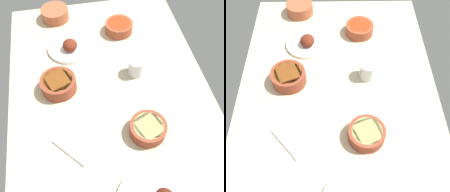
{
  "view_description": "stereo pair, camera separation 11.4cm",
  "coord_description": "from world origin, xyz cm",
  "views": [
    {
      "loc": [
        64.01,
        -12.4,
        100.17
      ],
      "look_at": [
        0.0,
        0.0,
        6.0
      ],
      "focal_mm": 42.02,
      "sensor_mm": 36.0,
      "label": 1
    },
    {
      "loc": [
        65.19,
        -1.02,
        100.17
      ],
      "look_at": [
        0.0,
        0.0,
        6.0
      ],
      "focal_mm": 42.02,
      "sensor_mm": 36.0,
      "label": 2
    }
  ],
  "objects": [
    {
      "name": "fork_loose",
      "position": [
        22.02,
        -21.46,
        4.4
      ],
      "size": [
        13.3,
        11.93,
        0.8
      ],
      "primitive_type": "cube",
      "rotation": [
        0.0,
        0.0,
        3.87
      ],
      "color": "silver",
      "rests_on": "dining_table"
    },
    {
      "name": "bowl_potatoes",
      "position": [
        18.92,
        10.95,
        7.04
      ],
      "size": [
        14.72,
        14.72,
        5.59
      ],
      "color": "brown",
      "rests_on": "dining_table"
    },
    {
      "name": "water_tumbler",
      "position": [
        -12.47,
        13.82,
        8.15
      ],
      "size": [
        7.49,
        7.49,
        8.3
      ],
      "primitive_type": "cylinder",
      "color": "silver",
      "rests_on": "dining_table"
    },
    {
      "name": "bowl_cream",
      "position": [
        -59.42,
        -20.6,
        7.46
      ],
      "size": [
        14.76,
        14.76,
        6.4
      ],
      "color": "#A35133",
      "rests_on": "dining_table"
    },
    {
      "name": "dining_table",
      "position": [
        0.0,
        0.0,
        2.0
      ],
      "size": [
        140.0,
        90.0,
        4.0
      ],
      "primitive_type": "cube",
      "color": "#C6B28E",
      "rests_on": "ground"
    },
    {
      "name": "plate_center_main",
      "position": [
        -34.07,
        -15.08,
        5.71
      ],
      "size": [
        22.27,
        22.27,
        6.83
      ],
      "color": "white",
      "rests_on": "dining_table"
    },
    {
      "name": "bowl_sauce",
      "position": [
        -42.42,
        11.99,
        6.99
      ],
      "size": [
        14.4,
        14.4,
        5.5
      ],
      "color": "brown",
      "rests_on": "dining_table"
    },
    {
      "name": "bowl_soup",
      "position": [
        -9.99,
        -22.35,
        7.48
      ],
      "size": [
        15.79,
        15.79,
        6.44
      ],
      "color": "brown",
      "rests_on": "dining_table"
    }
  ]
}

